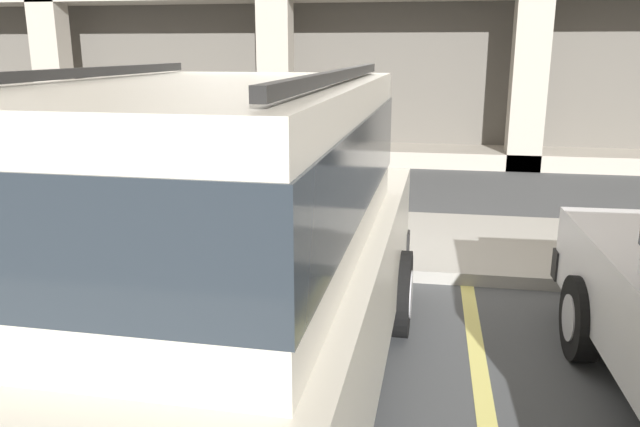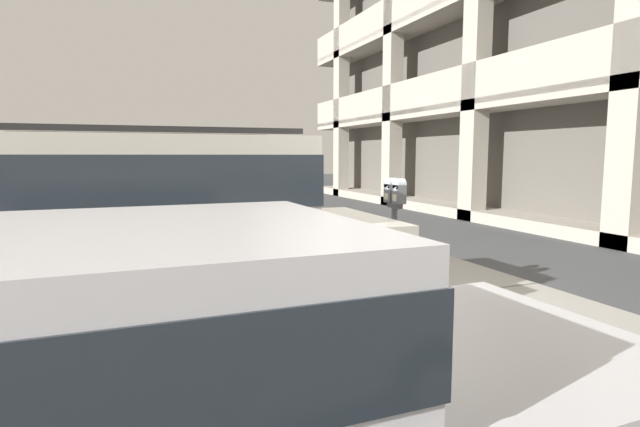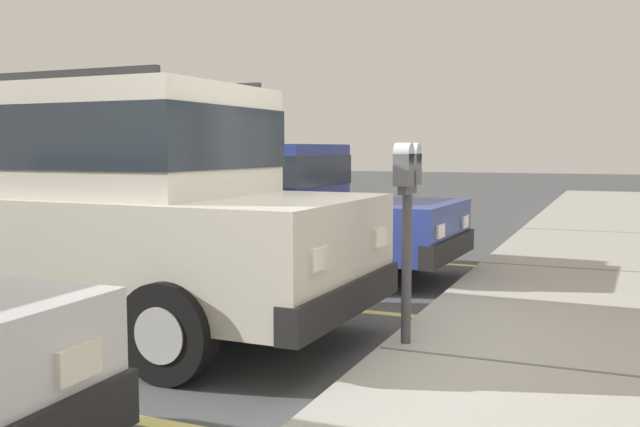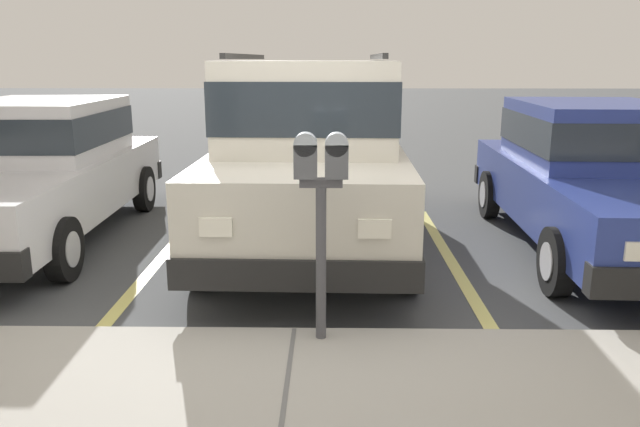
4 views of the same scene
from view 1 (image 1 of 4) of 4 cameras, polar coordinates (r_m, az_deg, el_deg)
ground_plane at (r=5.89m, az=-1.23°, el=-6.92°), size 80.00×80.00×0.10m
sidewalk at (r=7.06m, az=0.80°, el=-2.24°), size 40.00×2.20×0.12m
parking_stall_lines at (r=4.52m, az=14.38°, el=-13.77°), size 11.94×4.80×0.01m
silver_suv at (r=3.37m, az=-9.99°, el=-3.44°), size 2.10×4.82×2.03m
parking_meter_near at (r=5.93m, az=-2.47°, el=5.51°), size 0.35×0.12×1.41m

